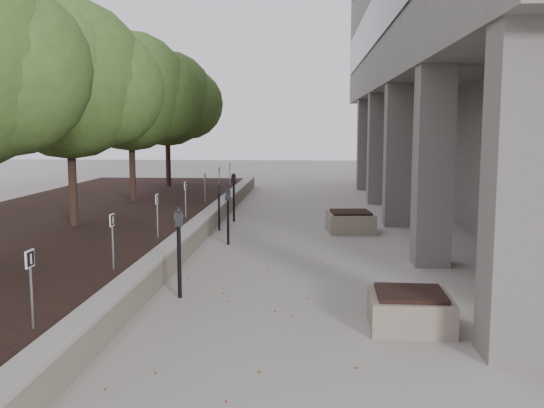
% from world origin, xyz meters
% --- Properties ---
extents(ground, '(90.00, 90.00, 0.00)m').
position_xyz_m(ground, '(0.00, 0.00, 0.00)').
color(ground, gray).
rests_on(ground, ground).
extents(retaining_wall, '(0.39, 26.00, 0.50)m').
position_xyz_m(retaining_wall, '(-1.82, 9.00, 0.25)').
color(retaining_wall, gray).
rests_on(retaining_wall, ground).
extents(planting_bed, '(7.00, 26.00, 0.40)m').
position_xyz_m(planting_bed, '(-5.50, 9.00, 0.20)').
color(planting_bed, black).
rests_on(planting_bed, ground).
extents(crabapple_tree_3, '(4.60, 4.00, 5.44)m').
position_xyz_m(crabapple_tree_3, '(-4.80, 8.00, 3.12)').
color(crabapple_tree_3, '#355721').
rests_on(crabapple_tree_3, planting_bed).
extents(crabapple_tree_4, '(4.60, 4.00, 5.44)m').
position_xyz_m(crabapple_tree_4, '(-4.80, 13.00, 3.12)').
color(crabapple_tree_4, '#355721').
rests_on(crabapple_tree_4, planting_bed).
extents(crabapple_tree_5, '(4.60, 4.00, 5.44)m').
position_xyz_m(crabapple_tree_5, '(-4.80, 18.00, 3.12)').
color(crabapple_tree_5, '#355721').
rests_on(crabapple_tree_5, planting_bed).
extents(parking_sign_2, '(0.04, 0.22, 0.96)m').
position_xyz_m(parking_sign_2, '(-2.35, 0.50, 0.88)').
color(parking_sign_2, black).
rests_on(parking_sign_2, planting_bed).
extents(parking_sign_3, '(0.04, 0.22, 0.96)m').
position_xyz_m(parking_sign_3, '(-2.35, 3.50, 0.88)').
color(parking_sign_3, black).
rests_on(parking_sign_3, planting_bed).
extents(parking_sign_4, '(0.04, 0.22, 0.96)m').
position_xyz_m(parking_sign_4, '(-2.35, 6.50, 0.88)').
color(parking_sign_4, black).
rests_on(parking_sign_4, planting_bed).
extents(parking_sign_5, '(0.04, 0.22, 0.96)m').
position_xyz_m(parking_sign_5, '(-2.35, 9.50, 0.88)').
color(parking_sign_5, black).
rests_on(parking_sign_5, planting_bed).
extents(parking_sign_6, '(0.04, 0.22, 0.96)m').
position_xyz_m(parking_sign_6, '(-2.35, 12.50, 0.88)').
color(parking_sign_6, black).
rests_on(parking_sign_6, planting_bed).
extents(parking_sign_7, '(0.04, 0.22, 0.96)m').
position_xyz_m(parking_sign_7, '(-2.35, 15.50, 0.88)').
color(parking_sign_7, black).
rests_on(parking_sign_7, planting_bed).
extents(parking_sign_8, '(0.04, 0.22, 0.96)m').
position_xyz_m(parking_sign_8, '(-2.35, 18.50, 0.88)').
color(parking_sign_8, black).
rests_on(parking_sign_8, planting_bed).
extents(parking_meter_2, '(0.17, 0.15, 1.51)m').
position_xyz_m(parking_meter_2, '(-1.18, 3.29, 0.75)').
color(parking_meter_2, black).
rests_on(parking_meter_2, ground).
extents(parking_meter_3, '(0.16, 0.14, 1.35)m').
position_xyz_m(parking_meter_3, '(-0.99, 7.86, 0.67)').
color(parking_meter_3, black).
rests_on(parking_meter_3, ground).
extents(parking_meter_4, '(0.13, 0.10, 1.26)m').
position_xyz_m(parking_meter_4, '(-1.51, 9.84, 0.63)').
color(parking_meter_4, black).
rests_on(parking_meter_4, ground).
extents(parking_meter_5, '(0.15, 0.12, 1.44)m').
position_xyz_m(parking_meter_5, '(-1.30, 11.41, 0.72)').
color(parking_meter_5, black).
rests_on(parking_meter_5, ground).
extents(planter_front, '(1.15, 1.15, 0.52)m').
position_xyz_m(planter_front, '(2.35, 2.01, 0.26)').
color(planter_front, gray).
rests_on(planter_front, ground).
extents(planter_back, '(1.31, 1.31, 0.56)m').
position_xyz_m(planter_back, '(2.04, 9.83, 0.28)').
color(planter_back, gray).
rests_on(planter_back, ground).
extents(berry_scatter, '(3.30, 14.10, 0.02)m').
position_xyz_m(berry_scatter, '(-0.10, 5.00, 0.01)').
color(berry_scatter, maroon).
rests_on(berry_scatter, ground).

